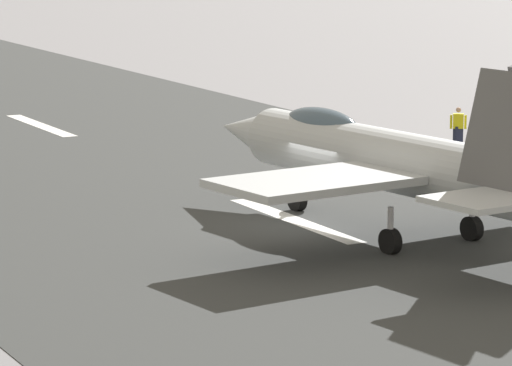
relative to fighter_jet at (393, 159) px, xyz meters
The scene contains 4 objects.
ground_plane 3.92m from the fighter_jet, 29.19° to the left, with size 400.00×400.00×0.00m, color slate.
runway_strip 3.90m from the fighter_jet, 29.35° to the left, with size 240.00×26.00×0.02m.
fighter_jet is the anchor object (origin of this frame).
crew_person 18.43m from the fighter_jet, 40.77° to the right, with size 0.48×0.59×1.72m.
Camera 1 is at (-42.03, 23.32, 9.96)m, focal length 108.09 mm.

